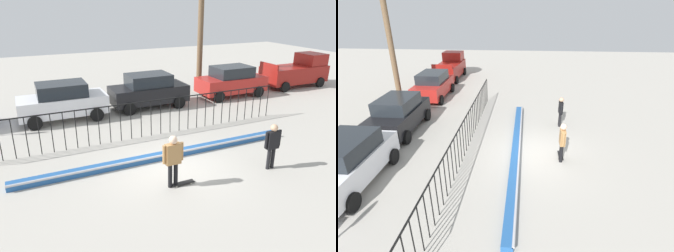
# 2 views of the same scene
# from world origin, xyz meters

# --- Properties ---
(ground_plane) EXTENTS (60.00, 60.00, 0.00)m
(ground_plane) POSITION_xyz_m (0.00, 0.00, 0.00)
(ground_plane) COLOR #ADA89E
(bowl_coping_ledge) EXTENTS (11.00, 0.41, 0.27)m
(bowl_coping_ledge) POSITION_xyz_m (0.00, 0.82, 0.12)
(bowl_coping_ledge) COLOR #235699
(bowl_coping_ledge) RESTS_ON ground
(perimeter_fence) EXTENTS (14.04, 0.04, 1.64)m
(perimeter_fence) POSITION_xyz_m (-0.00, 3.17, 1.02)
(perimeter_fence) COLOR black
(perimeter_fence) RESTS_ON ground
(skateboarder) EXTENTS (0.72, 0.27, 1.79)m
(skateboarder) POSITION_xyz_m (-0.53, -1.18, 1.07)
(skateboarder) COLOR black
(skateboarder) RESTS_ON ground
(skateboard) EXTENTS (0.80, 0.20, 0.07)m
(skateboard) POSITION_xyz_m (-0.19, -1.21, 0.06)
(skateboard) COLOR black
(skateboard) RESTS_ON ground
(camera_operator) EXTENTS (0.69, 0.26, 1.70)m
(camera_operator) POSITION_xyz_m (3.19, -1.52, 1.02)
(camera_operator) COLOR black
(camera_operator) RESTS_ON ground
(parked_car_white) EXTENTS (4.30, 2.12, 1.90)m
(parked_car_white) POSITION_xyz_m (-2.76, 7.04, 0.97)
(parked_car_white) COLOR silver
(parked_car_white) RESTS_ON ground
(parked_car_black) EXTENTS (4.30, 2.12, 1.90)m
(parked_car_black) POSITION_xyz_m (1.96, 7.22, 0.97)
(parked_car_black) COLOR black
(parked_car_black) RESTS_ON ground
(parked_car_red) EXTENTS (4.30, 2.12, 1.90)m
(parked_car_red) POSITION_xyz_m (7.54, 7.21, 0.97)
(parked_car_red) COLOR #B2231E
(parked_car_red) RESTS_ON ground
(pickup_truck) EXTENTS (4.70, 2.12, 2.24)m
(pickup_truck) POSITION_xyz_m (13.24, 7.48, 1.04)
(pickup_truck) COLOR maroon
(pickup_truck) RESTS_ON ground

